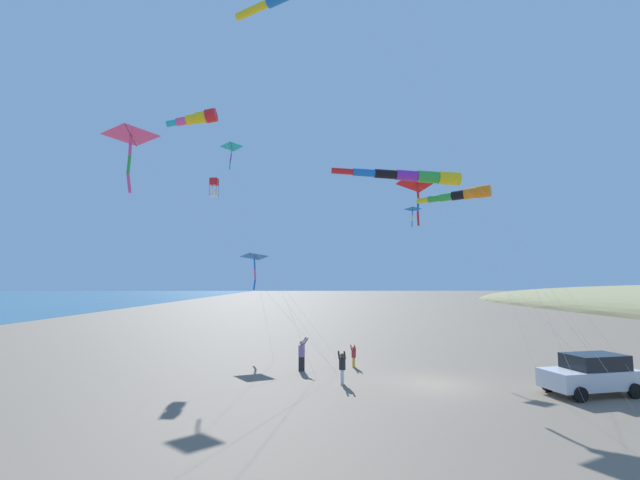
# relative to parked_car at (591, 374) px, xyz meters

# --- Properties ---
(ground_plane) EXTENTS (600.00, 600.00, 0.00)m
(ground_plane) POSITION_rel_parked_car_xyz_m (-6.62, 2.28, -0.95)
(ground_plane) COLOR #756654
(parked_car) EXTENTS (4.56, 2.69, 1.85)m
(parked_car) POSITION_rel_parked_car_xyz_m (0.00, 0.00, 0.00)
(parked_car) COLOR silver
(parked_car) RESTS_ON ground_plane
(cooler_box) EXTENTS (0.62, 0.42, 0.42)m
(cooler_box) POSITION_rel_parked_car_xyz_m (2.36, 0.96, -0.74)
(cooler_box) COLOR red
(cooler_box) RESTS_ON ground_plane
(person_adult_flyer) EXTENTS (0.67, 0.57, 1.96)m
(person_adult_flyer) POSITION_rel_parked_car_xyz_m (-13.57, 5.81, 0.11)
(person_adult_flyer) COLOR #232328
(person_adult_flyer) RESTS_ON ground_plane
(person_child_green_jacket) EXTENTS (0.47, 0.57, 1.73)m
(person_child_green_jacket) POSITION_rel_parked_car_xyz_m (-11.46, 2.46, -0.01)
(person_child_green_jacket) COLOR silver
(person_child_green_jacket) RESTS_ON ground_plane
(person_child_grey_jacket) EXTENTS (0.42, 0.48, 1.40)m
(person_child_grey_jacket) POSITION_rel_parked_car_xyz_m (-10.35, 6.82, -0.19)
(person_child_grey_jacket) COLOR gold
(person_child_grey_jacket) RESTS_ON ground_plane
(kite_windsock_magenta_far_left) EXTENTS (13.88, 1.40, 11.10)m
(kite_windsock_magenta_far_left) POSITION_rel_parked_car_xyz_m (-7.73, 1.55, 9.80)
(kite_windsock_magenta_far_left) COLOR yellow
(kite_windsock_magenta_far_left) RESTS_ON ground_plane
(kite_windsock_purple_drifting) EXTENTS (8.20, 7.82, 10.89)m
(kite_windsock_purple_drifting) POSITION_rel_parked_car_xyz_m (-3.95, 4.71, 9.53)
(kite_windsock_purple_drifting) COLOR orange
(kite_windsock_purple_drifting) RESTS_ON ground_plane
(kite_delta_small_distant) EXTENTS (10.19, 3.83, 12.19)m
(kite_delta_small_distant) POSITION_rel_parked_car_xyz_m (-6.18, 6.43, 10.63)
(kite_delta_small_distant) COLOR red
(kite_delta_small_distant) RESTS_ON ground_plane
(kite_delta_white_trailing) EXTENTS (6.87, 8.84, 7.65)m
(kite_delta_white_trailing) POSITION_rel_parked_car_xyz_m (-17.33, 13.11, 6.31)
(kite_delta_white_trailing) COLOR blue
(kite_delta_white_trailing) RESTS_ON ground_plane
(kite_delta_yellow_midlevel) EXTENTS (11.46, 5.14, 12.69)m
(kite_delta_yellow_midlevel) POSITION_rel_parked_car_xyz_m (-21.83, 0.27, 11.31)
(kite_delta_yellow_midlevel) COLOR #EF4C93
(kite_delta_yellow_midlevel) RESTS_ON ground_plane
(kite_delta_long_streamer_right) EXTENTS (5.12, 7.46, 17.24)m
(kite_delta_long_streamer_right) POSITION_rel_parked_car_xyz_m (-19.73, 15.48, 15.91)
(kite_delta_long_streamer_right) COLOR #1EB7C6
(kite_delta_long_streamer_right) RESTS_ON ground_plane
(kite_windsock_blue_topmost) EXTENTS (9.09, 1.47, 15.75)m
(kite_windsock_blue_topmost) POSITION_rel_parked_car_xyz_m (-19.90, 5.03, 14.19)
(kite_windsock_blue_topmost) COLOR red
(kite_windsock_blue_topmost) RESTS_ON ground_plane
(kite_delta_striped_overhead) EXTENTS (7.91, 11.04, 11.14)m
(kite_delta_striped_overhead) POSITION_rel_parked_car_xyz_m (-4.98, 12.04, 9.92)
(kite_delta_striped_overhead) COLOR blue
(kite_delta_striped_overhead) RESTS_ON ground_plane
(kite_box_checkered_midright) EXTENTS (10.27, 7.27, 13.81)m
(kite_box_checkered_midright) POSITION_rel_parked_car_xyz_m (-20.88, 14.32, 12.08)
(kite_box_checkered_midright) COLOR red
(kite_box_checkered_midright) RESTS_ON ground_plane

